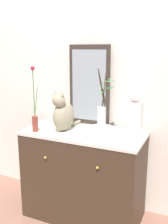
{
  "coord_description": "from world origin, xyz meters",
  "views": [
    {
      "loc": [
        0.92,
        -2.03,
        1.56
      ],
      "look_at": [
        0.0,
        0.0,
        1.01
      ],
      "focal_mm": 42.13,
      "sensor_mm": 36.0,
      "label": 1
    }
  ],
  "objects": [
    {
      "name": "wall_back",
      "position": [
        0.0,
        0.34,
        1.3
      ],
      "size": [
        4.4,
        0.08,
        2.6
      ],
      "primitive_type": "cube",
      "color": "silver",
      "rests_on": "ground_plane"
    },
    {
      "name": "jar_lidded_porcelain",
      "position": [
        0.43,
        0.08,
        1.01
      ],
      "size": [
        0.11,
        0.11,
        0.38
      ],
      "color": "silver",
      "rests_on": "sideboard"
    },
    {
      "name": "mirror_leaning",
      "position": [
        -0.06,
        0.24,
        1.21
      ],
      "size": [
        0.4,
        0.03,
        0.76
      ],
      "color": "#322922",
      "rests_on": "sideboard"
    },
    {
      "name": "ground_plane",
      "position": [
        0.0,
        0.0,
        0.0
      ],
      "size": [
        6.0,
        6.0,
        0.0
      ],
      "primitive_type": "plane",
      "color": "#8C604E"
    },
    {
      "name": "bowl_porcelain",
      "position": [
        0.17,
        -0.01,
        0.87
      ],
      "size": [
        0.23,
        0.23,
        0.06
      ],
      "primitive_type": "cylinder",
      "color": "white",
      "rests_on": "sideboard"
    },
    {
      "name": "candle_pillar",
      "position": [
        0.32,
        0.03,
        0.87
      ],
      "size": [
        0.04,
        0.04,
        0.09
      ],
      "color": "#F1D9C8",
      "rests_on": "sideboard"
    },
    {
      "name": "vase_glass_clear",
      "position": [
        0.18,
        -0.02,
        1.03
      ],
      "size": [
        0.16,
        0.18,
        0.5
      ],
      "color": "silver",
      "rests_on": "bowl_porcelain"
    },
    {
      "name": "cat_sitting",
      "position": [
        -0.18,
        -0.04,
        0.99
      ],
      "size": [
        0.18,
        0.48,
        0.38
      ],
      "color": "gray",
      "rests_on": "sideboard"
    },
    {
      "name": "vase_slim_green",
      "position": [
        -0.4,
        -0.17,
        0.97
      ],
      "size": [
        0.07,
        0.05,
        0.58
      ],
      "color": "brown",
      "rests_on": "sideboard"
    },
    {
      "name": "sideboard",
      "position": [
        0.0,
        -0.0,
        0.42
      ],
      "size": [
        1.08,
        0.55,
        0.83
      ],
      "color": "#39291B",
      "rests_on": "ground_plane"
    }
  ]
}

